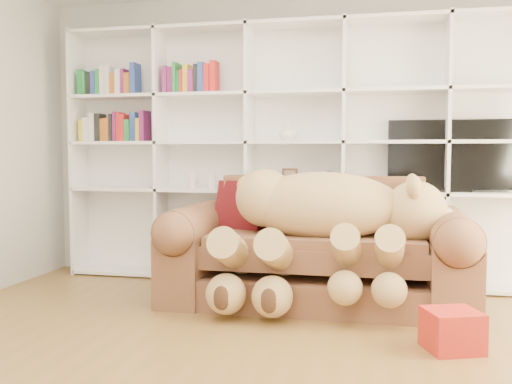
% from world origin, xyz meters
% --- Properties ---
extents(floor, '(5.00, 5.00, 0.00)m').
position_xyz_m(floor, '(0.00, 0.00, 0.00)').
color(floor, brown).
rests_on(floor, ground).
extents(wall_back, '(5.00, 0.02, 2.70)m').
position_xyz_m(wall_back, '(0.00, 2.50, 1.35)').
color(wall_back, silver).
rests_on(wall_back, floor).
extents(bookshelf, '(4.43, 0.35, 2.40)m').
position_xyz_m(bookshelf, '(-0.24, 2.36, 1.31)').
color(bookshelf, white).
rests_on(bookshelf, floor).
extents(sofa, '(2.39, 1.03, 1.01)m').
position_xyz_m(sofa, '(0.27, 1.64, 0.38)').
color(sofa, brown).
rests_on(sofa, floor).
extents(teddy_bear, '(1.78, 0.98, 1.03)m').
position_xyz_m(teddy_bear, '(0.34, 1.44, 0.70)').
color(teddy_bear, tan).
rests_on(teddy_bear, sofa).
extents(throw_pillow, '(0.50, 0.37, 0.47)m').
position_xyz_m(throw_pillow, '(-0.39, 1.81, 0.73)').
color(throw_pillow, '#530E0E').
rests_on(throw_pillow, sofa).
extents(gift_box, '(0.39, 0.38, 0.25)m').
position_xyz_m(gift_box, '(1.21, 0.70, 0.12)').
color(gift_box, '#B32317').
rests_on(gift_box, floor).
extents(tv, '(1.06, 0.18, 0.63)m').
position_xyz_m(tv, '(1.35, 2.35, 1.17)').
color(tv, black).
rests_on(tv, bookshelf).
extents(picture_frame, '(0.15, 0.06, 0.19)m').
position_xyz_m(picture_frame, '(-0.06, 2.30, 0.97)').
color(picture_frame, '#52311C').
rests_on(picture_frame, bookshelf).
extents(green_vase, '(0.18, 0.18, 0.18)m').
position_xyz_m(green_vase, '(0.30, 2.30, 0.95)').
color(green_vase, '#305E41').
rests_on(green_vase, bookshelf).
extents(figurine_tall, '(0.08, 0.08, 0.15)m').
position_xyz_m(figurine_tall, '(-1.01, 2.30, 0.94)').
color(figurine_tall, silver).
rests_on(figurine_tall, bookshelf).
extents(figurine_short, '(0.09, 0.09, 0.13)m').
position_xyz_m(figurine_short, '(-0.81, 2.30, 0.93)').
color(figurine_short, silver).
rests_on(figurine_short, bookshelf).
extents(snow_globe, '(0.11, 0.11, 0.11)m').
position_xyz_m(snow_globe, '(-0.56, 2.30, 0.92)').
color(snow_globe, silver).
rests_on(snow_globe, bookshelf).
extents(shelf_vase, '(0.18, 0.18, 0.16)m').
position_xyz_m(shelf_vase, '(-0.08, 2.30, 1.40)').
color(shelf_vase, silver).
rests_on(shelf_vase, bookshelf).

